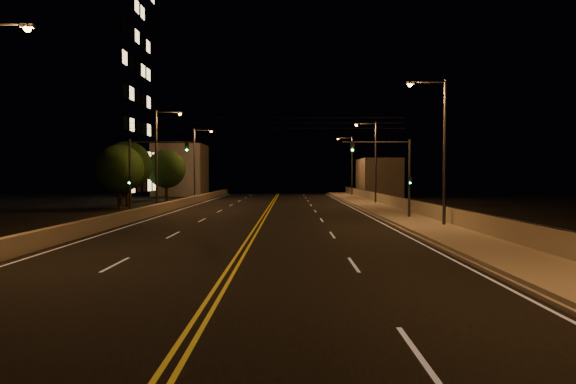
{
  "coord_description": "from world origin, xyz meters",
  "views": [
    {
      "loc": [
        2.08,
        -7.53,
        3.39
      ],
      "look_at": [
        2.0,
        18.0,
        2.5
      ],
      "focal_mm": 30.0,
      "sensor_mm": 36.0,
      "label": 1
    }
  ],
  "objects_px": {
    "streetlight_1": "(440,143)",
    "traffic_signal_right": "(396,169)",
    "streetlight_6": "(196,160)",
    "tree_1": "(127,165)",
    "streetlight_5": "(159,154)",
    "building_tower": "(49,83)",
    "streetlight_3": "(350,162)",
    "tree_0": "(119,169)",
    "traffic_signal_left": "(143,169)",
    "tree_2": "(166,169)",
    "streetlight_2": "(373,158)"
  },
  "relations": [
    {
      "from": "streetlight_5",
      "to": "streetlight_6",
      "type": "relative_size",
      "value": 1.0
    },
    {
      "from": "streetlight_3",
      "to": "building_tower",
      "type": "height_order",
      "value": "building_tower"
    },
    {
      "from": "streetlight_1",
      "to": "building_tower",
      "type": "bearing_deg",
      "value": 140.89
    },
    {
      "from": "streetlight_2",
      "to": "streetlight_5",
      "type": "xyz_separation_m",
      "value": [
        -21.45,
        -9.89,
        0.0
      ]
    },
    {
      "from": "building_tower",
      "to": "streetlight_1",
      "type": "bearing_deg",
      "value": -39.11
    },
    {
      "from": "traffic_signal_right",
      "to": "tree_0",
      "type": "height_order",
      "value": "tree_0"
    },
    {
      "from": "traffic_signal_left",
      "to": "tree_2",
      "type": "relative_size",
      "value": 0.91
    },
    {
      "from": "streetlight_1",
      "to": "streetlight_5",
      "type": "height_order",
      "value": "same"
    },
    {
      "from": "streetlight_6",
      "to": "tree_1",
      "type": "distance_m",
      "value": 11.36
    },
    {
      "from": "streetlight_6",
      "to": "tree_1",
      "type": "bearing_deg",
      "value": -119.88
    },
    {
      "from": "streetlight_5",
      "to": "traffic_signal_left",
      "type": "bearing_deg",
      "value": -82.49
    },
    {
      "from": "traffic_signal_left",
      "to": "streetlight_1",
      "type": "bearing_deg",
      "value": -15.39
    },
    {
      "from": "streetlight_3",
      "to": "tree_2",
      "type": "bearing_deg",
      "value": -152.68
    },
    {
      "from": "streetlight_2",
      "to": "tree_1",
      "type": "bearing_deg",
      "value": -175.73
    },
    {
      "from": "streetlight_6",
      "to": "tree_0",
      "type": "bearing_deg",
      "value": -106.64
    },
    {
      "from": "streetlight_6",
      "to": "traffic_signal_right",
      "type": "xyz_separation_m",
      "value": [
        19.92,
        -26.28,
        -1.55
      ]
    },
    {
      "from": "traffic_signal_left",
      "to": "streetlight_5",
      "type": "bearing_deg",
      "value": 97.51
    },
    {
      "from": "streetlight_2",
      "to": "tree_0",
      "type": "height_order",
      "value": "streetlight_2"
    },
    {
      "from": "streetlight_1",
      "to": "traffic_signal_left",
      "type": "xyz_separation_m",
      "value": [
        -20.32,
        5.59,
        -1.55
      ]
    },
    {
      "from": "streetlight_1",
      "to": "tree_2",
      "type": "bearing_deg",
      "value": 128.76
    },
    {
      "from": "streetlight_1",
      "to": "streetlight_3",
      "type": "height_order",
      "value": "same"
    },
    {
      "from": "streetlight_2",
      "to": "building_tower",
      "type": "bearing_deg",
      "value": 167.24
    },
    {
      "from": "traffic_signal_right",
      "to": "tree_1",
      "type": "height_order",
      "value": "tree_1"
    },
    {
      "from": "streetlight_5",
      "to": "streetlight_6",
      "type": "xyz_separation_m",
      "value": [
        0.0,
        17.68,
        0.0
      ]
    },
    {
      "from": "tree_1",
      "to": "traffic_signal_right",
      "type": "bearing_deg",
      "value": -32.78
    },
    {
      "from": "streetlight_3",
      "to": "tree_0",
      "type": "height_order",
      "value": "streetlight_3"
    },
    {
      "from": "streetlight_5",
      "to": "tree_1",
      "type": "xyz_separation_m",
      "value": [
        -5.64,
        7.87,
        -0.93
      ]
    },
    {
      "from": "streetlight_5",
      "to": "traffic_signal_left",
      "type": "xyz_separation_m",
      "value": [
        1.13,
        -8.59,
        -1.55
      ]
    },
    {
      "from": "traffic_signal_right",
      "to": "traffic_signal_left",
      "type": "relative_size",
      "value": 1.0
    },
    {
      "from": "streetlight_6",
      "to": "tree_0",
      "type": "distance_m",
      "value": 16.02
    },
    {
      "from": "streetlight_1",
      "to": "tree_0",
      "type": "xyz_separation_m",
      "value": [
        -26.02,
        16.58,
        -1.38
      ]
    },
    {
      "from": "streetlight_6",
      "to": "building_tower",
      "type": "height_order",
      "value": "building_tower"
    },
    {
      "from": "streetlight_1",
      "to": "streetlight_6",
      "type": "xyz_separation_m",
      "value": [
        -21.45,
        31.87,
        0.0
      ]
    },
    {
      "from": "streetlight_3",
      "to": "streetlight_5",
      "type": "height_order",
      "value": "same"
    },
    {
      "from": "streetlight_5",
      "to": "traffic_signal_right",
      "type": "height_order",
      "value": "streetlight_5"
    },
    {
      "from": "streetlight_1",
      "to": "streetlight_6",
      "type": "distance_m",
      "value": 38.42
    },
    {
      "from": "streetlight_1",
      "to": "tree_0",
      "type": "bearing_deg",
      "value": 147.51
    },
    {
      "from": "streetlight_2",
      "to": "streetlight_3",
      "type": "height_order",
      "value": "same"
    },
    {
      "from": "streetlight_2",
      "to": "streetlight_6",
      "type": "distance_m",
      "value": 22.82
    },
    {
      "from": "streetlight_3",
      "to": "tree_0",
      "type": "distance_m",
      "value": 38.24
    },
    {
      "from": "streetlight_1",
      "to": "traffic_signal_right",
      "type": "bearing_deg",
      "value": 105.31
    },
    {
      "from": "streetlight_6",
      "to": "traffic_signal_left",
      "type": "relative_size",
      "value": 1.54
    },
    {
      "from": "streetlight_6",
      "to": "tree_2",
      "type": "distance_m",
      "value": 4.03
    },
    {
      "from": "streetlight_2",
      "to": "tree_0",
      "type": "distance_m",
      "value": 27.12
    },
    {
      "from": "streetlight_2",
      "to": "tree_2",
      "type": "bearing_deg",
      "value": 163.66
    },
    {
      "from": "traffic_signal_left",
      "to": "tree_2",
      "type": "xyz_separation_m",
      "value": [
        -4.96,
        25.9,
        0.37
      ]
    },
    {
      "from": "streetlight_6",
      "to": "building_tower",
      "type": "xyz_separation_m",
      "value": [
        -19.6,
        1.51,
        10.09
      ]
    },
    {
      "from": "streetlight_1",
      "to": "traffic_signal_left",
      "type": "height_order",
      "value": "streetlight_1"
    },
    {
      "from": "traffic_signal_right",
      "to": "tree_1",
      "type": "bearing_deg",
      "value": 147.22
    },
    {
      "from": "traffic_signal_right",
      "to": "streetlight_3",
      "type": "bearing_deg",
      "value": 87.75
    }
  ]
}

